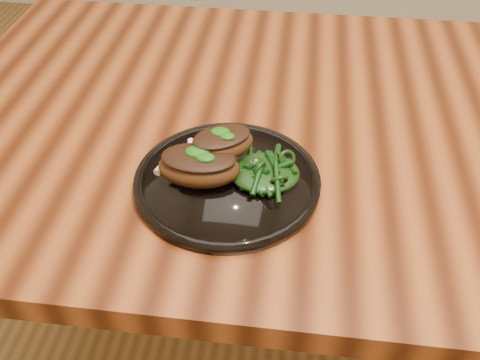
# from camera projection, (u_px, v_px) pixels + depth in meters

# --- Properties ---
(desk) EXTENTS (1.60, 0.80, 0.75)m
(desk) POSITION_uv_depth(u_px,v_px,m) (404.00, 165.00, 0.91)
(desk) COLOR #381507
(desk) RESTS_ON ground
(plate) EXTENTS (0.26, 0.26, 0.02)m
(plate) POSITION_uv_depth(u_px,v_px,m) (227.00, 181.00, 0.74)
(plate) COLOR black
(plate) RESTS_ON desk
(lamb_chop_front) EXTENTS (0.12, 0.08, 0.05)m
(lamb_chop_front) POSITION_uv_depth(u_px,v_px,m) (198.00, 165.00, 0.72)
(lamb_chop_front) COLOR #44210D
(lamb_chop_front) RESTS_ON plate
(lamb_chop_back) EXTENTS (0.11, 0.10, 0.04)m
(lamb_chop_back) POSITION_uv_depth(u_px,v_px,m) (221.00, 143.00, 0.73)
(lamb_chop_back) COLOR #44210D
(lamb_chop_back) RESTS_ON plate
(herb_smear) EXTENTS (0.08, 0.05, 0.00)m
(herb_smear) POSITION_uv_depth(u_px,v_px,m) (211.00, 149.00, 0.78)
(herb_smear) COLOR #0C4006
(herb_smear) RESTS_ON plate
(greens_heap) EXTENTS (0.10, 0.09, 0.04)m
(greens_heap) POSITION_uv_depth(u_px,v_px,m) (264.00, 169.00, 0.73)
(greens_heap) COLOR black
(greens_heap) RESTS_ON plate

